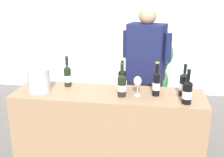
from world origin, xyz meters
TOP-DOWN VIEW (x-y plane):
  - wall_back at (0.00, 2.60)m, footprint 8.00×0.10m
  - counter at (0.00, 0.00)m, footprint 1.85×0.51m
  - wine_bottle_0 at (0.72, -0.14)m, footprint 0.09×0.09m
  - wine_bottle_1 at (0.13, 0.06)m, footprint 0.08×0.08m
  - wine_bottle_2 at (-0.44, 0.14)m, footprint 0.07×0.07m
  - wine_bottle_3 at (0.46, 0.01)m, footprint 0.07×0.07m
  - wine_bottle_4 at (0.71, 0.05)m, footprint 0.09×0.09m
  - wine_bottle_5 at (0.14, -0.06)m, footprint 0.08×0.08m
  - wine_glass at (0.28, -0.02)m, footprint 0.08×0.08m
  - ice_bucket at (-0.67, -0.05)m, footprint 0.22×0.22m
  - person_server at (0.34, 0.60)m, footprint 0.54×0.34m
  - potted_shrub at (0.39, 1.22)m, footprint 0.57×0.58m

SIDE VIEW (x-z plane):
  - counter at x=0.00m, z-range 0.00..0.95m
  - person_server at x=0.34m, z-range -0.02..1.71m
  - potted_shrub at x=0.39m, z-range 0.21..1.50m
  - wine_bottle_0 at x=0.72m, z-range 0.91..1.22m
  - wine_bottle_4 at x=0.71m, z-range 0.91..1.22m
  - wine_bottle_5 at x=0.14m, z-range 0.91..1.23m
  - wine_bottle_2 at x=-0.44m, z-range 0.91..1.23m
  - ice_bucket at x=-0.67m, z-range 0.95..1.18m
  - wine_bottle_3 at x=0.46m, z-range 0.91..1.24m
  - wine_bottle_1 at x=0.13m, z-range 0.92..1.24m
  - wine_glass at x=0.28m, z-range 0.99..1.18m
  - wall_back at x=0.00m, z-range 0.00..2.80m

